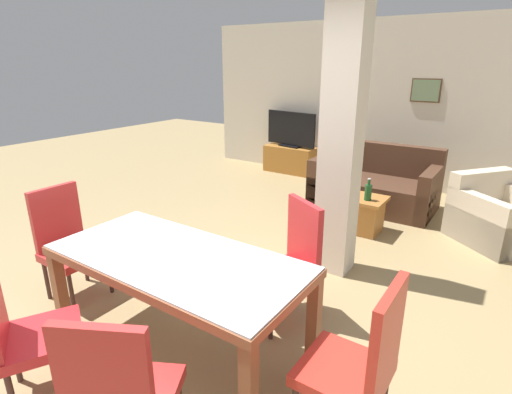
% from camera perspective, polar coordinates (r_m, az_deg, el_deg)
% --- Properties ---
extents(ground_plane, '(18.00, 18.00, 0.00)m').
position_cam_1_polar(ground_plane, '(3.24, -10.40, -20.42)').
color(ground_plane, '#998256').
extents(back_wall, '(7.20, 0.09, 2.70)m').
position_cam_1_polar(back_wall, '(7.10, 19.45, 12.30)').
color(back_wall, beige).
rests_on(back_wall, ground_plane).
extents(divider_pillar, '(0.35, 0.29, 2.70)m').
position_cam_1_polar(divider_pillar, '(3.84, 12.13, 8.19)').
color(divider_pillar, beige).
rests_on(divider_pillar, ground_plane).
extents(dining_table, '(1.85, 0.87, 0.77)m').
position_cam_1_polar(dining_table, '(2.89, -11.13, -10.91)').
color(dining_table, brown).
rests_on(dining_table, ground_plane).
extents(dining_chair_head_left, '(0.46, 0.46, 1.00)m').
position_cam_1_polar(dining_chair_head_left, '(3.93, -25.33, -5.61)').
color(dining_chair_head_left, red).
rests_on(dining_chair_head_left, ground_plane).
extents(dining_chair_head_right, '(0.46, 0.46, 1.00)m').
position_cam_1_polar(dining_chair_head_right, '(2.35, 14.66, -21.76)').
color(dining_chair_head_right, red).
rests_on(dining_chair_head_right, ground_plane).
extents(dining_chair_far_right, '(0.63, 0.63, 1.00)m').
position_cam_1_polar(dining_chair_far_right, '(3.24, 4.97, -8.88)').
color(dining_chair_far_right, red).
rests_on(dining_chair_far_right, ground_plane).
extents(dining_chair_near_left, '(0.62, 0.62, 1.00)m').
position_cam_1_polar(dining_chair_near_left, '(2.88, -30.36, -15.60)').
color(dining_chair_near_left, red).
rests_on(dining_chair_near_left, ground_plane).
extents(dining_chair_near_right, '(0.62, 0.62, 1.00)m').
position_cam_1_polar(dining_chair_near_right, '(2.22, -18.85, -25.12)').
color(dining_chair_near_right, red).
rests_on(dining_chair_near_right, ground_plane).
extents(sofa, '(1.71, 0.94, 0.88)m').
position_cam_1_polar(sofa, '(6.11, 16.55, 1.53)').
color(sofa, '#4B2E1F').
rests_on(sofa, ground_plane).
extents(armchair, '(1.19, 1.19, 0.79)m').
position_cam_1_polar(armchair, '(5.47, 31.17, -2.69)').
color(armchair, beige).
rests_on(armchair, ground_plane).
extents(coffee_table, '(0.69, 0.48, 0.44)m').
position_cam_1_polar(coffee_table, '(5.18, 14.07, -2.14)').
color(coffee_table, '#AA6B30').
rests_on(coffee_table, ground_plane).
extents(bottle, '(0.08, 0.08, 0.27)m').
position_cam_1_polar(bottle, '(4.97, 15.73, 0.72)').
color(bottle, '#194C23').
rests_on(bottle, coffee_table).
extents(tv_stand, '(0.98, 0.40, 0.50)m').
position_cam_1_polar(tv_stand, '(7.70, 4.88, 5.38)').
color(tv_stand, '#AF6E2B').
rests_on(tv_stand, ground_plane).
extents(tv_screen, '(1.06, 0.26, 0.65)m').
position_cam_1_polar(tv_screen, '(7.59, 5.00, 9.54)').
color(tv_screen, black).
rests_on(tv_screen, tv_stand).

